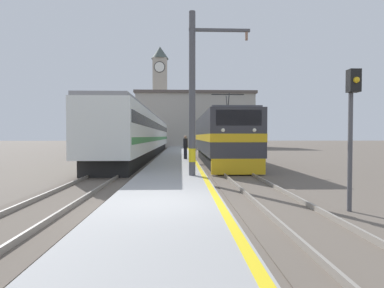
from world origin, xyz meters
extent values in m
plane|color=#60564C|center=(0.00, 30.00, 0.00)|extent=(200.00, 200.00, 0.00)
cube|color=#999999|center=(0.00, 25.00, 0.15)|extent=(3.18, 140.00, 0.29)
cube|color=yellow|center=(1.44, 25.00, 0.29)|extent=(0.20, 140.00, 0.00)
cube|color=#60564C|center=(3.35, 25.00, 0.01)|extent=(2.84, 140.00, 0.02)
cube|color=gray|center=(2.63, 25.00, 0.09)|extent=(0.07, 140.00, 0.14)
cube|color=gray|center=(4.07, 25.00, 0.09)|extent=(0.07, 140.00, 0.14)
cube|color=#60564C|center=(-3.34, 25.00, 0.01)|extent=(2.83, 140.00, 0.02)
cube|color=gray|center=(-4.06, 25.00, 0.09)|extent=(0.07, 140.00, 0.14)
cube|color=gray|center=(-2.63, 25.00, 0.09)|extent=(0.07, 140.00, 0.14)
cube|color=black|center=(3.35, 14.34, 0.45)|extent=(2.46, 13.49, 0.90)
cube|color=#333338|center=(3.35, 14.34, 2.21)|extent=(2.90, 14.66, 2.62)
cube|color=gold|center=(3.35, 14.34, 1.95)|extent=(2.92, 14.68, 0.44)
cube|color=gold|center=(3.35, 7.16, 0.50)|extent=(2.75, 0.30, 0.81)
cube|color=black|center=(3.35, 7.07, 2.97)|extent=(2.32, 0.12, 0.80)
sphere|color=white|center=(2.55, 7.03, 2.34)|extent=(0.20, 0.20, 0.20)
sphere|color=white|center=(4.15, 7.03, 2.34)|extent=(0.20, 0.20, 0.20)
cube|color=#4C4C51|center=(3.35, 14.34, 3.58)|extent=(2.61, 13.93, 0.12)
cylinder|color=#333333|center=(3.35, 10.32, 4.14)|extent=(0.06, 0.63, 1.03)
cylinder|color=#333333|center=(3.35, 11.02, 4.14)|extent=(0.06, 0.63, 1.03)
cube|color=#262626|center=(3.35, 10.67, 4.64)|extent=(2.03, 0.08, 0.06)
cube|color=black|center=(-3.34, 23.49, 0.45)|extent=(2.46, 33.85, 0.90)
cube|color=silver|center=(-3.34, 23.49, 2.41)|extent=(2.90, 35.26, 3.01)
cube|color=black|center=(-3.34, 23.49, 3.01)|extent=(2.92, 34.56, 0.64)
cube|color=#338442|center=(-3.34, 23.49, 1.80)|extent=(2.92, 34.56, 0.36)
cube|color=gray|center=(-3.34, 23.49, 4.01)|extent=(2.67, 35.26, 0.20)
cylinder|color=#4C4C51|center=(0.93, 5.33, 3.91)|extent=(0.29, 0.29, 7.24)
cylinder|color=yellow|center=(0.93, 5.33, 1.19)|extent=(0.31, 0.31, 0.60)
cube|color=#4C4C51|center=(2.14, 5.33, 6.73)|extent=(2.72, 0.12, 0.12)
cylinder|color=#8C6651|center=(3.35, 5.33, 6.48)|extent=(0.12, 0.12, 0.35)
cylinder|color=#23232D|center=(0.77, 14.99, 0.72)|extent=(0.26, 0.26, 0.86)
cylinder|color=black|center=(0.77, 14.99, 1.51)|extent=(0.34, 0.34, 0.71)
sphere|color=tan|center=(0.77, 14.99, 1.98)|extent=(0.23, 0.23, 0.23)
cube|color=#ADA393|center=(-4.44, 62.00, 9.98)|extent=(3.18, 3.18, 19.96)
cylinder|color=black|center=(-4.44, 60.39, 17.73)|extent=(2.52, 0.06, 2.52)
cylinder|color=white|center=(-4.44, 60.36, 17.73)|extent=(2.22, 0.10, 2.22)
cone|color=#47514C|center=(-4.44, 62.00, 21.39)|extent=(3.97, 3.97, 2.86)
cube|color=#A8A399|center=(3.07, 49.53, 4.87)|extent=(21.40, 8.62, 9.73)
cube|color=#564C47|center=(3.07, 49.53, 9.98)|extent=(22.00, 9.22, 0.50)
cylinder|color=#4C4C51|center=(5.00, -0.07, 1.60)|extent=(0.12, 0.12, 3.20)
cube|color=black|center=(5.00, -0.19, 3.50)|extent=(0.30, 0.24, 0.60)
sphere|color=gold|center=(5.00, -0.32, 3.50)|extent=(0.16, 0.16, 0.16)
camera|label=1|loc=(0.44, -7.97, 2.03)|focal=28.00mm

